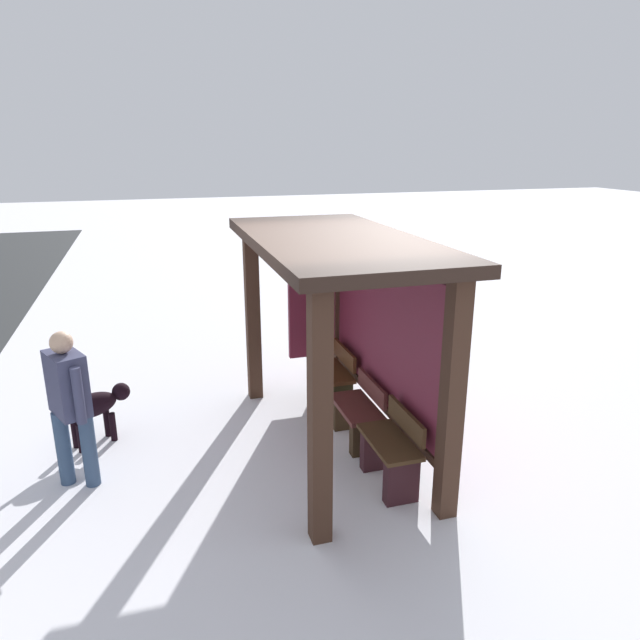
# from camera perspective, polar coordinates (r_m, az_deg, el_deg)

# --- Properties ---
(ground_plane) EXTENTS (60.00, 60.00, 0.00)m
(ground_plane) POSITION_cam_1_polar(r_m,az_deg,el_deg) (6.48, 1.21, -12.17)
(ground_plane) COLOR white
(bus_shelter) EXTENTS (3.37, 1.58, 2.30)m
(bus_shelter) POSITION_cam_1_polar(r_m,az_deg,el_deg) (5.97, 2.64, 2.73)
(bus_shelter) COLOR #3C261A
(bus_shelter) RESTS_ON ground
(bench_left_inside) EXTENTS (0.80, 0.37, 0.77)m
(bench_left_inside) POSITION_cam_1_polar(r_m,az_deg,el_deg) (7.17, 1.30, -6.11)
(bench_left_inside) COLOR #4E2C16
(bench_left_inside) RESTS_ON ground
(bench_center_inside) EXTENTS (0.80, 0.39, 0.70)m
(bench_center_inside) POSITION_cam_1_polar(r_m,az_deg,el_deg) (6.42, 3.81, -9.44)
(bench_center_inside) COLOR #582926
(bench_center_inside) RESTS_ON ground
(bench_right_inside) EXTENTS (0.80, 0.37, 0.76)m
(bench_right_inside) POSITION_cam_1_polar(r_m,az_deg,el_deg) (5.68, 7.03, -13.05)
(bench_right_inside) COLOR #462F1B
(bench_right_inside) RESTS_ON ground
(person_walking) EXTENTS (0.61, 0.42, 1.56)m
(person_walking) POSITION_cam_1_polar(r_m,az_deg,el_deg) (5.86, -23.67, -7.12)
(person_walking) COLOR #3D3F5E
(person_walking) RESTS_ON ground
(dog) EXTENTS (0.50, 0.79, 0.61)m
(dog) POSITION_cam_1_polar(r_m,az_deg,el_deg) (6.76, -21.38, -8.02)
(dog) COLOR black
(dog) RESTS_ON ground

